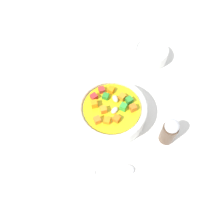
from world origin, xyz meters
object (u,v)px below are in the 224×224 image
soup_bowl_main (112,111)px  pepper_shaker (169,131)px  spoon (92,172)px  side_bowl_small (151,54)px

soup_bowl_main → pepper_shaker: 13.66cm
spoon → pepper_shaker: size_ratio=2.54×
side_bowl_small → pepper_shaker: (-22.25, 10.23, 1.82)cm
side_bowl_small → pepper_shaker: bearing=155.3°
side_bowl_small → pepper_shaker: pepper_shaker is taller
soup_bowl_main → pepper_shaker: size_ratio=2.04×
pepper_shaker → side_bowl_small: bearing=-24.7°
spoon → side_bowl_small: (21.32, -28.67, 1.60)cm
soup_bowl_main → spoon: size_ratio=0.80×
spoon → soup_bowl_main: bearing=68.9°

